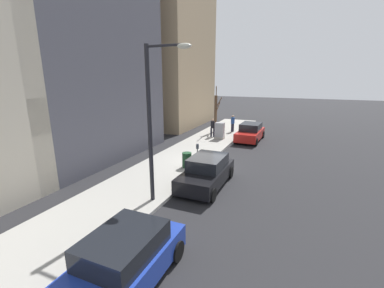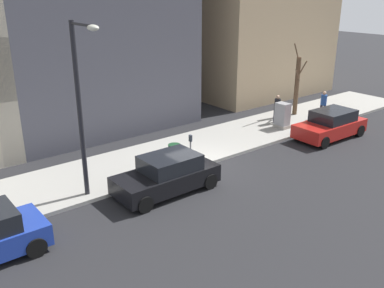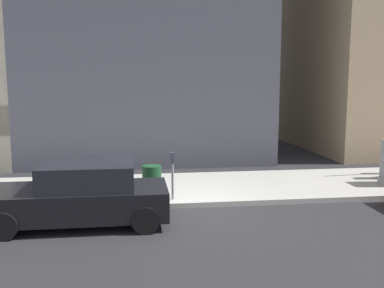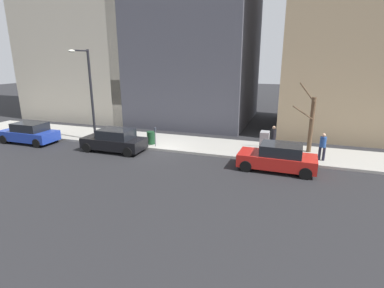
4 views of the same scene
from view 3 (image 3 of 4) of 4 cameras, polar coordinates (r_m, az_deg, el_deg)
ground_plane at (r=11.90m, az=-0.69°, el=-8.58°), size 120.00×120.00×0.00m
sidewalk at (r=13.80m, az=-1.70°, el=-5.92°), size 4.00×36.00×0.15m
parked_car_black at (r=10.74m, az=-14.41°, el=-6.63°), size 1.93×4.20×1.52m
parking_meter at (r=12.06m, az=-2.61°, el=-3.57°), size 0.14×0.10×1.35m
trash_bin at (r=12.55m, az=-5.37°, el=-4.91°), size 0.56×0.56×0.90m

